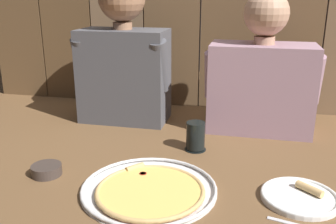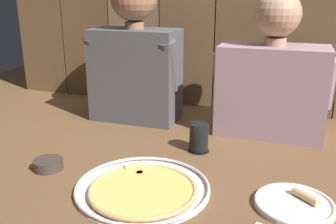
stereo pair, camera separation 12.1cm
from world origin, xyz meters
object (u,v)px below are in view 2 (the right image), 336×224
pizza_tray (143,188)px  dipping_bowl (48,164)px  dinner_plate (295,204)px  drinking_glass (199,138)px  diner_right (273,74)px  diner_left (135,52)px

pizza_tray → dipping_bowl: size_ratio=4.17×
dinner_plate → pizza_tray: bearing=-172.6°
drinking_glass → diner_right: size_ratio=0.19×
diner_left → dinner_plate: bearing=-38.2°
pizza_tray → drinking_glass: 0.34m
dipping_bowl → dinner_plate: bearing=1.5°
dipping_bowl → diner_right: 0.89m
pizza_tray → diner_right: bearing=63.1°
dinner_plate → diner_right: bearing=101.8°
drinking_glass → dipping_bowl: size_ratio=1.11×
drinking_glass → pizza_tray: bearing=-103.9°
dinner_plate → diner_left: (-0.69, 0.54, 0.29)m
diner_right → pizza_tray: bearing=-116.9°
diner_right → diner_left: bearing=179.9°
dipping_bowl → diner_left: bearing=83.0°
pizza_tray → diner_left: (-0.27, 0.60, 0.29)m
dinner_plate → drinking_glass: bearing=140.5°
drinking_glass → diner_right: bearing=50.4°
dinner_plate → diner_right: size_ratio=0.38×
pizza_tray → dinner_plate: bearing=7.4°
pizza_tray → diner_right: diner_right is taller
pizza_tray → dipping_bowl: 0.35m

